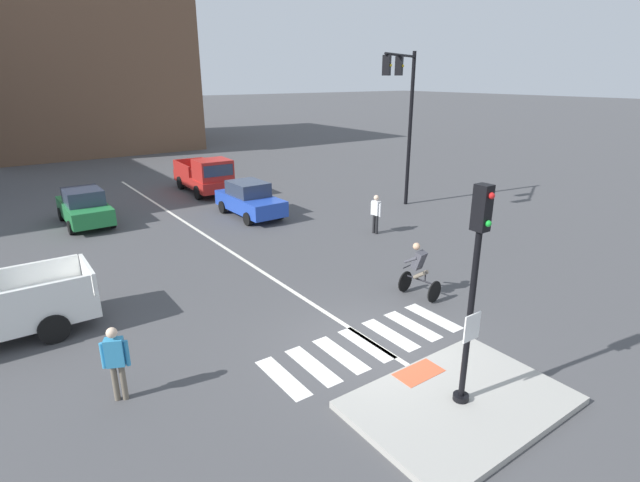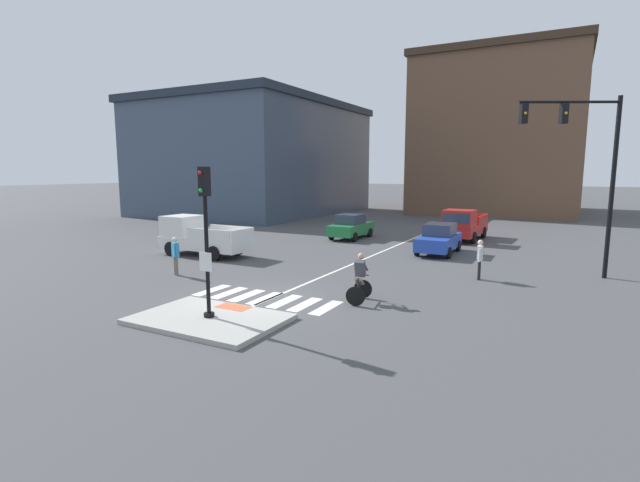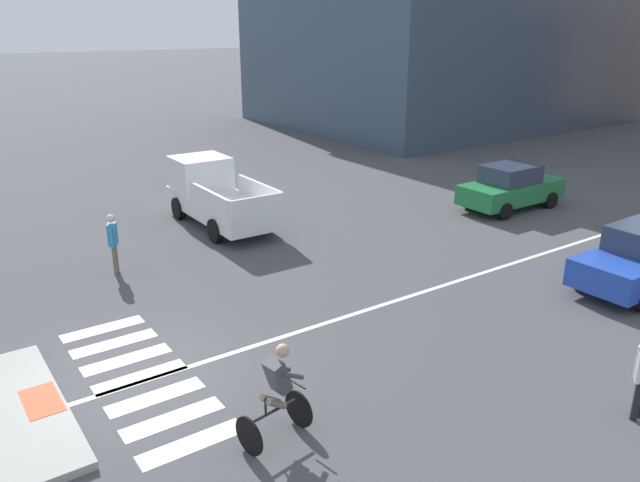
{
  "view_description": "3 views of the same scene",
  "coord_description": "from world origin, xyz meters",
  "px_view_note": "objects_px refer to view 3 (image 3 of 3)",
  "views": [
    {
      "loc": [
        -7.1,
        -7.79,
        6.38
      ],
      "look_at": [
        0.4,
        2.74,
        1.94
      ],
      "focal_mm": 27.17,
      "sensor_mm": 36.0,
      "label": 1
    },
    {
      "loc": [
        9.3,
        -13.11,
        4.45
      ],
      "look_at": [
        -0.48,
        5.21,
        1.37
      ],
      "focal_mm": 26.3,
      "sensor_mm": 36.0,
      "label": 2
    },
    {
      "loc": [
        10.54,
        -2.9,
        6.47
      ],
      "look_at": [
        -1.47,
        5.43,
        1.32
      ],
      "focal_mm": 34.78,
      "sensor_mm": 36.0,
      "label": 3
    }
  ],
  "objects_px": {
    "pickup_truck_white_cross_left": "(215,195)",
    "pedestrian_at_curb_left": "(113,239)",
    "car_green_westbound_distant": "(511,187)",
    "cyclist": "(277,392)"
  },
  "relations": [
    {
      "from": "car_green_westbound_distant",
      "to": "pickup_truck_white_cross_left",
      "type": "bearing_deg",
      "value": -115.76
    },
    {
      "from": "car_green_westbound_distant",
      "to": "pickup_truck_white_cross_left",
      "type": "height_order",
      "value": "pickup_truck_white_cross_left"
    },
    {
      "from": "car_green_westbound_distant",
      "to": "pedestrian_at_curb_left",
      "type": "distance_m",
      "value": 14.02
    },
    {
      "from": "pickup_truck_white_cross_left",
      "to": "pedestrian_at_curb_left",
      "type": "xyz_separation_m",
      "value": [
        2.62,
        -4.27,
        0.0
      ]
    },
    {
      "from": "cyclist",
      "to": "pedestrian_at_curb_left",
      "type": "bearing_deg",
      "value": 179.59
    },
    {
      "from": "car_green_westbound_distant",
      "to": "pedestrian_at_curb_left",
      "type": "height_order",
      "value": "pedestrian_at_curb_left"
    },
    {
      "from": "pickup_truck_white_cross_left",
      "to": "pedestrian_at_curb_left",
      "type": "distance_m",
      "value": 5.01
    },
    {
      "from": "cyclist",
      "to": "pedestrian_at_curb_left",
      "type": "relative_size",
      "value": 1.01
    },
    {
      "from": "cyclist",
      "to": "pedestrian_at_curb_left",
      "type": "xyz_separation_m",
      "value": [
        -8.66,
        0.06,
        0.11
      ]
    },
    {
      "from": "pickup_truck_white_cross_left",
      "to": "car_green_westbound_distant",
      "type": "bearing_deg",
      "value": 64.24
    }
  ]
}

